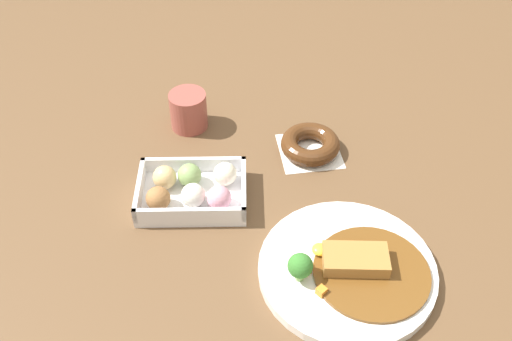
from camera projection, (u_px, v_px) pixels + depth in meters
ground_plane at (289, 210)px, 1.06m from camera, size 1.60×1.60×0.00m
curry_plate at (348, 269)px, 0.95m from camera, size 0.29×0.29×0.07m
donut_box at (192, 190)px, 1.07m from camera, size 0.19×0.14×0.06m
chocolate_ring_donut at (310, 145)px, 1.17m from camera, size 0.13×0.13×0.04m
coffee_mug at (188, 110)px, 1.21m from camera, size 0.08×0.08×0.08m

